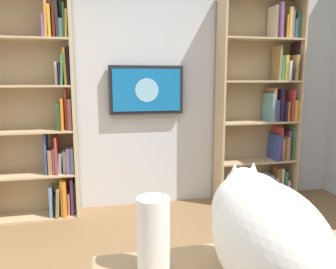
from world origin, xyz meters
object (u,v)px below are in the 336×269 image
at_px(coffee_mug, 304,233).
at_px(cat, 263,231).
at_px(bookshelf_left, 267,103).
at_px(paper_towel_roll, 153,234).
at_px(bookshelf_right, 41,114).
at_px(wall_mounted_tv, 146,90).

bearing_deg(coffee_mug, cat, 36.08).
bearing_deg(cat, coffee_mug, -143.92).
xyz_separation_m(bookshelf_left, cat, (1.41, 2.57, -0.18)).
distance_m(cat, paper_towel_roll, 0.35).
xyz_separation_m(bookshelf_left, paper_towel_roll, (1.71, 2.40, -0.24)).
xyz_separation_m(bookshelf_right, wall_mounted_tv, (-1.05, -0.08, 0.22)).
relative_size(cat, paper_towel_roll, 2.52).
distance_m(bookshelf_right, paper_towel_roll, 2.50).
distance_m(bookshelf_right, wall_mounted_tv, 1.07).
distance_m(paper_towel_roll, coffee_mug, 0.61).
bearing_deg(coffee_mug, wall_mounted_tv, -84.62).
xyz_separation_m(wall_mounted_tv, cat, (0.07, 2.66, -0.33)).
relative_size(paper_towel_roll, coffee_mug, 2.64).
height_order(bookshelf_right, coffee_mug, bookshelf_right).
height_order(cat, paper_towel_roll, cat).
height_order(wall_mounted_tv, paper_towel_roll, wall_mounted_tv).
distance_m(wall_mounted_tv, paper_towel_roll, 2.54).
relative_size(cat, coffee_mug, 6.65).
xyz_separation_m(bookshelf_right, coffee_mug, (-1.27, 2.36, -0.25)).
relative_size(bookshelf_left, coffee_mug, 23.28).
bearing_deg(bookshelf_right, coffee_mug, 118.42).
height_order(bookshelf_right, cat, bookshelf_right).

